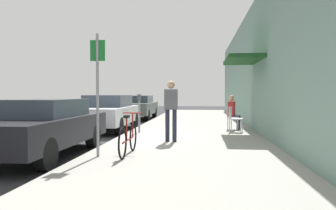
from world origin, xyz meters
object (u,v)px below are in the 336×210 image
Objects in this scene: bicycle_0 at (128,138)px; seated_patron_1 at (233,111)px; pedestrian_standing at (171,106)px; cafe_chair_1 at (231,116)px; parked_car_1 at (108,112)px; parking_meter at (139,110)px; cafe_chair_0 at (234,118)px; street_sign at (98,85)px; parked_car_0 at (41,126)px; parked_car_2 at (138,107)px.

bicycle_0 is 6.25m from seated_patron_1.
pedestrian_standing is at bearing -120.27° from seated_patron_1.
pedestrian_standing reaches higher than cafe_chair_1.
parked_car_1 is 2.18m from parking_meter.
cafe_chair_0 is (2.72, 4.72, 0.14)m from bicycle_0.
cafe_chair_0 is 0.51× the size of pedestrian_standing.
street_sign reaches higher than cafe_chair_1.
parking_meter is at bearing 68.73° from parked_car_0.
parked_car_2 is (0.00, 6.14, -0.01)m from parked_car_1.
seated_patron_1 reaches higher than cafe_chair_1.
seated_patron_1 reaches higher than parked_car_0.
pedestrian_standing is (-2.03, -3.48, 0.30)m from seated_patron_1.
bicycle_0 is at bearing -119.92° from cafe_chair_0.
parked_car_1 is 4.82m from cafe_chair_1.
cafe_chair_1 is 0.20m from seated_patron_1.
parked_car_0 reaches higher than cafe_chair_0.
parked_car_1 is 4.92m from cafe_chair_0.
cafe_chair_1 is at bearing -52.36° from parked_car_2.
parked_car_0 is 5.51m from parked_car_1.
cafe_chair_1 is (2.72, 5.60, 0.14)m from bicycle_0.
bicycle_0 is at bearing -82.52° from parking_meter.
seated_patron_1 is at bearing 47.84° from parked_car_0.
parked_car_1 is 5.06× the size of cafe_chair_1.
parked_car_0 is at bearing -131.74° from cafe_chair_1.
bicycle_0 is (2.10, -5.71, -0.25)m from parked_car_1.
parked_car_2 is 5.06× the size of cafe_chair_1.
bicycle_0 is (2.10, -0.20, -0.22)m from parked_car_0.
parking_meter is 0.51× the size of street_sign.
cafe_chair_0 is at bearing 52.96° from pedestrian_standing.
parked_car_0 is 1.83m from street_sign.
parked_car_1 is at bearing 128.28° from pedestrian_standing.
cafe_chair_1 is (4.82, -6.25, -0.10)m from parked_car_2.
pedestrian_standing is at bearing -119.44° from cafe_chair_1.
parking_meter is 1.52× the size of cafe_chair_1.
parked_car_1 is 6.14m from parked_car_2.
pedestrian_standing is at bearing -127.04° from cafe_chair_0.
parking_meter is (1.55, -7.66, 0.17)m from parked_car_2.
parking_meter is (1.55, 3.98, 0.18)m from parked_car_0.
parking_meter reaches higher than cafe_chair_1.
cafe_chair_1 is at bearing 89.99° from cafe_chair_0.
parked_car_1 reaches higher than cafe_chair_1.
pedestrian_standing is at bearing 33.79° from parked_car_0.
pedestrian_standing is (1.29, -2.08, 0.23)m from parking_meter.
pedestrian_standing is (1.34, 2.36, -0.52)m from street_sign.
parked_car_2 is at bearing 100.05° from bicycle_0.
street_sign is (1.50, -0.46, 0.94)m from parked_car_0.
street_sign is 1.52× the size of bicycle_0.
parked_car_0 is 2.12m from bicycle_0.
parked_car_2 is 3.41× the size of seated_patron_1.
parking_meter is 2.46m from pedestrian_standing.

